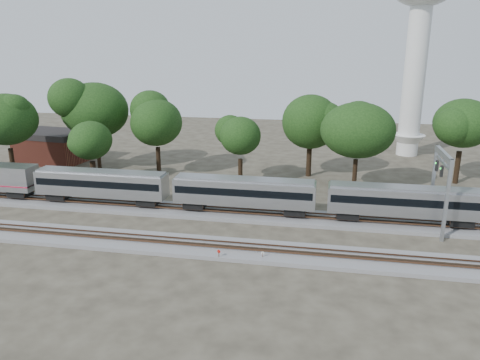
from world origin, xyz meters
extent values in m
plane|color=#383328|center=(0.00, 0.00, 0.00)|extent=(160.00, 160.00, 0.00)
cube|color=slate|center=(0.00, 6.00, 0.20)|extent=(160.00, 5.00, 0.40)
cube|color=brown|center=(0.00, 5.28, 0.66)|extent=(160.00, 0.08, 0.15)
cube|color=brown|center=(0.00, 6.72, 0.66)|extent=(160.00, 0.08, 0.15)
cube|color=slate|center=(0.00, -4.00, 0.20)|extent=(160.00, 5.00, 0.40)
cube|color=brown|center=(0.00, -4.72, 0.66)|extent=(160.00, 0.08, 0.15)
cube|color=brown|center=(0.00, -3.28, 0.66)|extent=(160.00, 0.08, 0.15)
cube|color=black|center=(-26.26, 6.00, 1.17)|extent=(2.52, 2.13, 0.87)
cube|color=#B5B8BD|center=(-14.56, 6.00, 3.06)|extent=(16.86, 2.91, 2.91)
cube|color=black|center=(-14.56, 6.00, 3.35)|extent=(16.28, 2.96, 0.87)
cube|color=gray|center=(-14.56, 6.00, 4.56)|extent=(16.48, 2.33, 0.34)
cube|color=black|center=(-20.66, 6.00, 1.17)|extent=(2.52, 2.13, 0.87)
cube|color=black|center=(-8.45, 6.00, 1.17)|extent=(2.52, 2.13, 0.87)
cube|color=#B5B8BD|center=(3.69, 6.00, 3.06)|extent=(16.86, 2.91, 2.91)
cube|color=black|center=(3.69, 6.00, 3.35)|extent=(16.28, 2.96, 0.87)
cube|color=gray|center=(3.69, 6.00, 4.56)|extent=(16.48, 2.33, 0.34)
cube|color=black|center=(-2.42, 6.00, 1.17)|extent=(2.52, 2.13, 0.87)
cube|color=black|center=(9.79, 6.00, 1.17)|extent=(2.52, 2.13, 0.87)
cube|color=#B5B8BD|center=(21.93, 6.00, 3.06)|extent=(16.86, 2.91, 2.91)
cube|color=black|center=(21.93, 6.00, 3.35)|extent=(16.28, 2.96, 0.87)
cube|color=gray|center=(21.93, 6.00, 4.56)|extent=(16.48, 2.33, 0.34)
cube|color=black|center=(15.83, 6.00, 1.17)|extent=(2.52, 2.13, 0.87)
cube|color=black|center=(28.04, 6.00, 1.17)|extent=(2.52, 2.13, 0.87)
cylinder|color=#512D19|center=(3.47, -6.32, 0.50)|extent=(0.07, 0.07, 1.01)
cylinder|color=#AE120C|center=(3.47, -6.32, 0.95)|extent=(0.34, 0.18, 0.36)
cylinder|color=#512D19|center=(7.59, -5.55, 0.42)|extent=(0.06, 0.06, 0.85)
cylinder|color=silver|center=(7.59, -5.55, 0.80)|extent=(0.30, 0.10, 0.30)
cube|color=#512D19|center=(4.85, -5.49, 0.15)|extent=(0.52, 0.33, 0.30)
cylinder|color=silver|center=(27.77, 43.35, 13.27)|extent=(3.79, 3.79, 26.55)
cone|color=silver|center=(27.77, 43.35, 1.90)|extent=(6.07, 6.07, 3.79)
cube|color=gray|center=(25.48, 2.55, 4.44)|extent=(0.35, 0.35, 8.88)
cube|color=gray|center=(25.48, 9.45, 4.44)|extent=(0.35, 0.35, 8.88)
cube|color=gray|center=(25.48, 6.00, 8.59)|extent=(0.39, 7.30, 0.59)
cube|color=gray|center=(25.48, 6.00, 7.70)|extent=(0.25, 7.30, 0.25)
cube|color=black|center=(25.18, 4.82, 7.01)|extent=(0.25, 0.49, 1.18)
cube|color=black|center=(25.18, 7.18, 7.01)|extent=(0.25, 0.49, 1.18)
cube|color=brown|center=(-34.00, 26.30, 2.21)|extent=(11.86, 8.96, 4.41)
cube|color=black|center=(-34.00, 26.30, 4.91)|extent=(12.08, 9.18, 0.99)
cylinder|color=black|center=(-33.04, 14.16, 2.52)|extent=(0.70, 0.70, 5.04)
ellipsoid|color=black|center=(-33.04, 14.16, 9.35)|extent=(9.50, 9.50, 8.07)
cylinder|color=black|center=(-23.49, 22.71, 2.63)|extent=(0.70, 0.70, 5.26)
ellipsoid|color=black|center=(-23.49, 22.71, 9.76)|extent=(9.91, 9.91, 8.42)
cylinder|color=black|center=(-20.08, 14.26, 1.81)|extent=(0.70, 0.70, 3.62)
ellipsoid|color=black|center=(-20.08, 14.26, 6.73)|extent=(6.83, 6.83, 5.81)
cylinder|color=black|center=(-12.67, 21.22, 2.26)|extent=(0.70, 0.70, 4.51)
ellipsoid|color=black|center=(-12.67, 21.22, 8.38)|extent=(8.51, 8.51, 7.23)
cylinder|color=black|center=(0.91, 18.30, 1.99)|extent=(0.70, 0.70, 3.97)
ellipsoid|color=black|center=(0.91, 18.30, 7.37)|extent=(7.49, 7.49, 6.36)
cylinder|color=black|center=(10.46, 25.26, 2.30)|extent=(0.70, 0.70, 4.61)
ellipsoid|color=black|center=(10.46, 25.26, 8.56)|extent=(8.69, 8.69, 7.39)
cylinder|color=black|center=(17.07, 18.05, 2.36)|extent=(0.70, 0.70, 4.71)
ellipsoid|color=black|center=(17.07, 18.05, 8.76)|extent=(8.89, 8.89, 7.56)
cylinder|color=black|center=(32.15, 25.36, 2.42)|extent=(0.70, 0.70, 4.84)
ellipsoid|color=black|center=(32.15, 25.36, 8.98)|extent=(9.12, 9.12, 7.75)
camera|label=1|loc=(13.07, -46.06, 20.09)|focal=35.00mm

